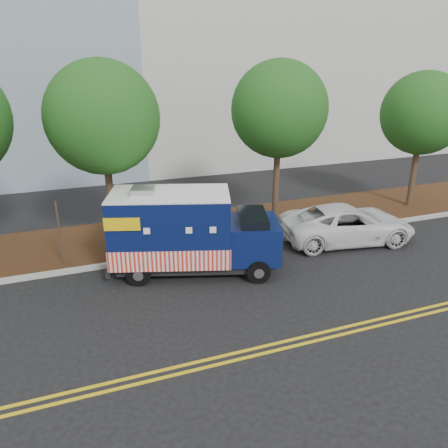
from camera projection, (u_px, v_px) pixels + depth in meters
name	position (u px, v px, depth m)	size (l,w,h in m)	color
ground	(161.00, 278.00, 14.24)	(120.00, 120.00, 0.00)	black
curb	(152.00, 259.00, 15.44)	(120.00, 0.18, 0.15)	#9E9E99
mulch_strip	(141.00, 237.00, 17.28)	(120.00, 4.00, 0.15)	#311F0D
centerline_near	(202.00, 361.00, 10.34)	(120.00, 0.10, 0.01)	gold
centerline_far	(205.00, 368.00, 10.12)	(120.00, 0.10, 0.01)	gold
tree_b	(103.00, 118.00, 14.63)	(3.83, 3.83, 6.76)	#38281C
tree_c	(279.00, 110.00, 17.36)	(3.87, 3.87, 6.74)	#38281C
tree_d	(423.00, 114.00, 19.33)	(3.66, 3.66, 6.25)	#38281C
sign_post	(60.00, 236.00, 14.46)	(0.06, 0.06, 2.40)	#473828
food_truck	(186.00, 234.00, 14.26)	(5.89, 3.59, 2.93)	black
white_car	(347.00, 224.00, 16.87)	(2.37, 5.14, 1.43)	white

